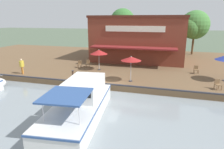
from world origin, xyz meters
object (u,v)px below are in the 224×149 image
(cafe_chair_back_row_seat, at_px, (80,64))
(cafe_chair_facing_river, at_px, (218,84))
(tree_downstream_bank, at_px, (194,26))
(mooring_post, at_px, (73,75))
(patio_umbrella_near_quay_edge, at_px, (131,59))
(motorboat_outer_channel, at_px, (83,101))
(cafe_chair_under_first_umbrella, at_px, (196,69))
(tree_behind_restaurant, at_px, (121,22))
(waterfront_restaurant, at_px, (140,37))
(patio_umbrella_far_corner, at_px, (99,52))
(cafe_chair_beside_entrance, at_px, (88,63))
(person_mid_patio, at_px, (22,65))

(cafe_chair_back_row_seat, relative_size, cafe_chair_facing_river, 1.00)
(cafe_chair_facing_river, distance_m, tree_downstream_bank, 17.83)
(mooring_post, height_order, tree_downstream_bank, tree_downstream_bank)
(patio_umbrella_near_quay_edge, height_order, cafe_chair_back_row_seat, patio_umbrella_near_quay_edge)
(cafe_chair_back_row_seat, height_order, motorboat_outer_channel, motorboat_outer_channel)
(cafe_chair_under_first_umbrella, height_order, tree_behind_restaurant, tree_behind_restaurant)
(mooring_post, bearing_deg, tree_downstream_bank, 146.75)
(waterfront_restaurant, height_order, cafe_chair_back_row_seat, waterfront_restaurant)
(tree_behind_restaurant, bearing_deg, cafe_chair_under_first_umbrella, 45.72)
(patio_umbrella_far_corner, height_order, motorboat_outer_channel, patio_umbrella_far_corner)
(waterfront_restaurant, xyz_separation_m, patio_umbrella_far_corner, (8.41, -3.32, -0.97))
(patio_umbrella_far_corner, bearing_deg, tree_behind_restaurant, -178.84)
(cafe_chair_back_row_seat, bearing_deg, cafe_chair_under_first_umbrella, 93.97)
(cafe_chair_beside_entrance, relative_size, mooring_post, 0.86)
(cafe_chair_back_row_seat, bearing_deg, patio_umbrella_far_corner, 80.70)
(person_mid_patio, bearing_deg, patio_umbrella_near_quay_edge, 92.69)
(cafe_chair_back_row_seat, distance_m, motorboat_outer_channel, 11.10)
(cafe_chair_back_row_seat, relative_size, motorboat_outer_channel, 0.09)
(motorboat_outer_channel, relative_size, tree_downstream_bank, 1.32)
(cafe_chair_under_first_umbrella, bearing_deg, motorboat_outer_channel, -37.18)
(cafe_chair_beside_entrance, bearing_deg, mooring_post, 8.19)
(patio_umbrella_near_quay_edge, distance_m, cafe_chair_under_first_umbrella, 7.92)
(cafe_chair_beside_entrance, distance_m, cafe_chair_under_first_umbrella, 12.29)
(waterfront_restaurant, height_order, patio_umbrella_near_quay_edge, waterfront_restaurant)
(patio_umbrella_far_corner, bearing_deg, cafe_chair_back_row_seat, -99.30)
(mooring_post, bearing_deg, patio_umbrella_near_quay_edge, 103.58)
(cafe_chair_beside_entrance, relative_size, tree_behind_restaurant, 0.12)
(tree_behind_restaurant, bearing_deg, patio_umbrella_far_corner, 1.16)
(patio_umbrella_near_quay_edge, relative_size, patio_umbrella_far_corner, 1.01)
(cafe_chair_back_row_seat, distance_m, cafe_chair_under_first_umbrella, 13.15)
(cafe_chair_back_row_seat, height_order, cafe_chair_facing_river, same)
(patio_umbrella_near_quay_edge, height_order, motorboat_outer_channel, patio_umbrella_near_quay_edge)
(waterfront_restaurant, distance_m, person_mid_patio, 16.31)
(patio_umbrella_near_quay_edge, bearing_deg, tree_behind_restaurant, -163.34)
(cafe_chair_under_first_umbrella, bearing_deg, cafe_chair_beside_entrance, -88.54)
(cafe_chair_under_first_umbrella, bearing_deg, mooring_post, -62.76)
(person_mid_patio, height_order, mooring_post, person_mid_patio)
(motorboat_outer_channel, bearing_deg, cafe_chair_facing_river, 122.76)
(patio_umbrella_near_quay_edge, relative_size, cafe_chair_facing_river, 2.79)
(cafe_chair_back_row_seat, relative_size, tree_behind_restaurant, 0.12)
(patio_umbrella_near_quay_edge, bearing_deg, cafe_chair_beside_entrance, -125.40)
(cafe_chair_beside_entrance, xyz_separation_m, mooring_post, (5.60, 0.81, 0.03))
(cafe_chair_back_row_seat, height_order, mooring_post, mooring_post)
(tree_downstream_bank, bearing_deg, cafe_chair_facing_river, 1.79)
(motorboat_outer_channel, bearing_deg, waterfront_restaurant, 176.51)
(cafe_chair_under_first_umbrella, bearing_deg, cafe_chair_facing_river, 13.17)
(motorboat_outer_channel, height_order, tree_behind_restaurant, tree_behind_restaurant)
(waterfront_restaurant, bearing_deg, cafe_chair_under_first_umbrella, 45.38)
(cafe_chair_back_row_seat, xyz_separation_m, tree_behind_restaurant, (-11.36, 2.40, 4.71))
(cafe_chair_beside_entrance, distance_m, tree_downstream_bank, 18.63)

